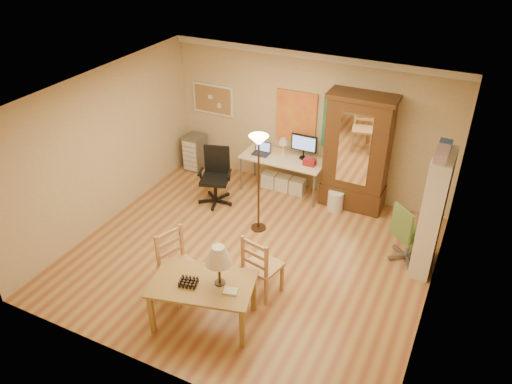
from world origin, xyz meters
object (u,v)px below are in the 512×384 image
at_px(computer_desk, 285,171).
at_px(bookshelf, 432,214).
at_px(office_chair_black, 216,188).
at_px(dining_table, 208,276).
at_px(office_chair_green, 407,245).
at_px(armoire, 356,160).

bearing_deg(computer_desk, bookshelf, -22.49).
bearing_deg(office_chair_black, dining_table, -61.53).
height_order(computer_desk, bookshelf, bookshelf).
xyz_separation_m(office_chair_green, armoire, (-1.25, 1.21, 0.68)).
xyz_separation_m(dining_table, computer_desk, (-0.47, 3.66, -0.36)).
xyz_separation_m(office_chair_black, office_chair_green, (3.59, -0.18, -0.02)).
relative_size(dining_table, bookshelf, 0.77).
height_order(dining_table, computer_desk, dining_table).
distance_m(computer_desk, office_chair_green, 2.83).
height_order(office_chair_black, armoire, armoire).
relative_size(office_chair_black, bookshelf, 0.55).
height_order(office_chair_black, bookshelf, bookshelf).
height_order(armoire, bookshelf, armoire).
relative_size(dining_table, computer_desk, 0.94).
distance_m(office_chair_green, armoire, 1.87).
bearing_deg(office_chair_green, bookshelf, -11.52).
bearing_deg(office_chair_black, computer_desk, 43.33).
xyz_separation_m(dining_table, office_chair_green, (2.12, 2.53, -0.54)).
bearing_deg(bookshelf, computer_desk, 157.51).
bearing_deg(dining_table, office_chair_black, 118.47).
bearing_deg(dining_table, office_chair_green, 50.07).
distance_m(dining_table, armoire, 3.84).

